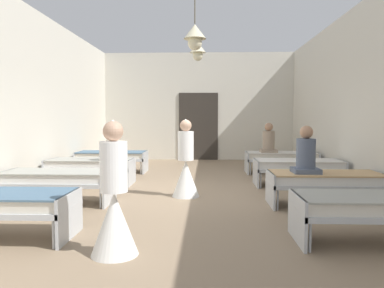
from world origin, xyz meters
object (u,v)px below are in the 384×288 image
Objects in this scene: bed_right_row_1 at (325,180)px; patient_seated_secondary at (269,141)px; bed_left_row_3 at (112,156)px; bed_left_row_1 at (57,179)px; bed_right_row_3 at (281,157)px; bed_right_row_0 at (376,207)px; bed_right_row_2 at (298,166)px; patient_seated_primary at (306,156)px; nurse_mid_aisle at (114,207)px; nurse_near_aisle at (186,169)px; bed_left_row_2 at (91,165)px.

patient_seated_secondary reaches higher than bed_right_row_1.
bed_left_row_3 is at bearing 140.77° from bed_right_row_1.
bed_right_row_3 is (4.65, 3.80, 0.00)m from bed_left_row_1.
patient_seated_secondary reaches higher than bed_left_row_1.
patient_seated_secondary is (4.30, 3.75, 0.43)m from bed_left_row_1.
bed_right_row_0 is 3.80m from bed_right_row_2.
bed_right_row_0 is at bearing -79.29° from patient_seated_primary.
bed_right_row_1 is 3.88m from nurse_mid_aisle.
bed_left_row_1 is at bearing 19.65° from nurse_mid_aisle.
patient_seated_primary is (2.08, -0.70, 0.34)m from nurse_near_aisle.
patient_seated_secondary is at bearing 41.07° from bed_left_row_1.
bed_left_row_2 is at bearing 155.64° from patient_seated_primary.
bed_right_row_0 is at bearing -50.76° from bed_left_row_3.
bed_left_row_3 is 6.42m from nurse_mid_aisle.
nurse_mid_aisle is (1.62, -6.22, 0.09)m from bed_left_row_3.
patient_seated_primary reaches higher than bed_right_row_1.
bed_left_row_1 is at bearing 179.34° from patient_seated_primary.
bed_right_row_3 is at bearing 84.80° from patient_seated_primary.
patient_seated_primary is at bearing 10.95° from nurse_near_aisle.
bed_left_row_1 is 2.38× the size of patient_seated_secondary.
bed_left_row_1 is 2.91m from nurse_mid_aisle.
patient_seated_primary reaches higher than bed_left_row_2.
patient_seated_primary is (-0.35, 1.85, 0.43)m from bed_right_row_0.
bed_right_row_0 is 7.36m from bed_left_row_3.
patient_seated_secondary reaches higher than bed_left_row_3.
bed_right_row_3 is 6.92m from nurse_mid_aisle.
bed_right_row_0 is at bearing -94.55° from nurse_mid_aisle.
nurse_near_aisle and nurse_mid_aisle have the same top height.
bed_left_row_2 and bed_right_row_2 have the same top height.
bed_right_row_1 is at bearing 90.00° from bed_right_row_0.
patient_seated_primary is 3.80m from patient_seated_secondary.
nurse_near_aisle reaches higher than patient_seated_primary.
nurse_near_aisle is at bearing 161.32° from patient_seated_primary.
patient_seated_secondary is at bearing 95.33° from bed_right_row_1.
bed_right_row_0 and bed_right_row_2 have the same top height.
bed_right_row_2 is 1.00× the size of bed_left_row_3.
bed_left_row_3 and bed_right_row_3 have the same top height.
bed_right_row_2 is 2.03m from patient_seated_primary.
bed_right_row_0 is 1.00× the size of bed_right_row_1.
bed_left_row_3 is at bearing 0.41° from nurse_mid_aisle.
bed_right_row_3 is at bearing 90.00° from bed_right_row_1.
nurse_near_aisle is (-2.43, 0.65, 0.09)m from bed_right_row_1.
bed_right_row_0 and bed_right_row_3 have the same top height.
bed_right_row_1 and bed_right_row_2 have the same top height.
patient_seated_secondary is (4.30, -0.05, 0.43)m from bed_left_row_3.
bed_left_row_1 is at bearing -134.07° from nurse_near_aisle.
bed_right_row_2 is at bearing -79.29° from patient_seated_secondary.
patient_seated_primary is at bearing -41.80° from bed_left_row_3.
patient_seated_primary is at bearing -90.00° from patient_seated_secondary.
bed_right_row_3 is (0.00, 1.90, 0.00)m from bed_right_row_2.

